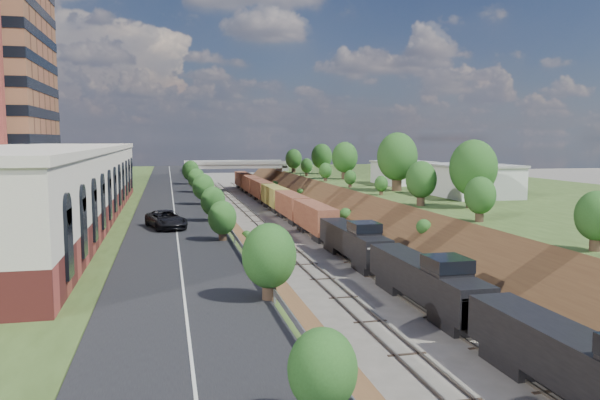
# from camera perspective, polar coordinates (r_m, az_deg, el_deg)

# --- Properties ---
(platform_left) EXTENTS (44.00, 180.00, 5.00)m
(platform_left) POSITION_cam_1_polar(r_m,az_deg,el_deg) (81.27, -24.72, -1.75)
(platform_left) COLOR #3B4F20
(platform_left) RESTS_ON ground
(platform_right) EXTENTS (44.00, 180.00, 5.00)m
(platform_right) POSITION_cam_1_polar(r_m,az_deg,el_deg) (93.49, 18.96, -0.58)
(platform_right) COLOR #3B4F20
(platform_right) RESTS_ON ground
(embankment_left) EXTENTS (10.00, 180.00, 10.00)m
(embankment_left) POSITION_cam_1_polar(r_m,az_deg,el_deg) (80.04, -9.01, -3.20)
(embankment_left) COLOR brown
(embankment_left) RESTS_ON ground
(embankment_right) EXTENTS (10.00, 180.00, 10.00)m
(embankment_right) POSITION_cam_1_polar(r_m,az_deg,el_deg) (84.37, 6.08, -2.68)
(embankment_right) COLOR brown
(embankment_right) RESTS_ON ground
(rail_left_track) EXTENTS (1.58, 180.00, 0.18)m
(rail_left_track) POSITION_cam_1_polar(r_m,az_deg,el_deg) (81.00, -3.07, -2.95)
(rail_left_track) COLOR gray
(rail_left_track) RESTS_ON ground
(rail_right_track) EXTENTS (1.58, 180.00, 0.18)m
(rail_right_track) POSITION_cam_1_polar(r_m,az_deg,el_deg) (82.03, 0.52, -2.83)
(rail_right_track) COLOR gray
(rail_right_track) RESTS_ON ground
(road) EXTENTS (8.00, 180.00, 0.10)m
(road) POSITION_cam_1_polar(r_m,az_deg,el_deg) (79.23, -12.32, 0.33)
(road) COLOR black
(road) RESTS_ON platform_left
(guardrail) EXTENTS (0.10, 171.00, 0.70)m
(guardrail) POSITION_cam_1_polar(r_m,az_deg,el_deg) (79.12, -9.36, 0.74)
(guardrail) COLOR #99999E
(guardrail) RESTS_ON platform_left
(commercial_building) EXTENTS (14.30, 62.30, 7.00)m
(commercial_building) POSITION_cam_1_polar(r_m,az_deg,el_deg) (58.22, -24.56, 1.34)
(commercial_building) COLOR maroon
(commercial_building) RESTS_ON platform_left
(overpass) EXTENTS (24.50, 8.30, 7.40)m
(overpass) POSITION_cam_1_polar(r_m,az_deg,el_deg) (141.99, -6.32, 2.83)
(overpass) COLOR gray
(overpass) RESTS_ON ground
(white_building_near) EXTENTS (9.00, 12.00, 4.00)m
(white_building_near) POSITION_cam_1_polar(r_m,az_deg,el_deg) (81.41, 16.34, 1.75)
(white_building_near) COLOR silver
(white_building_near) RESTS_ON platform_right
(white_building_far) EXTENTS (8.00, 10.00, 3.60)m
(white_building_far) POSITION_cam_1_polar(r_m,az_deg,el_deg) (100.95, 10.00, 2.57)
(white_building_far) COLOR silver
(white_building_far) RESTS_ON platform_right
(tree_right_large) EXTENTS (5.25, 5.25, 7.61)m
(tree_right_large) POSITION_cam_1_polar(r_m,az_deg,el_deg) (67.64, 16.54, 2.95)
(tree_right_large) COLOR #473323
(tree_right_large) RESTS_ON platform_right
(tree_left_crest) EXTENTS (2.45, 2.45, 3.55)m
(tree_left_crest) POSITION_cam_1_polar(r_m,az_deg,el_deg) (39.51, -6.38, -2.26)
(tree_left_crest) COLOR #473323
(tree_left_crest) RESTS_ON platform_left
(freight_train) EXTENTS (2.73, 139.93, 4.55)m
(freight_train) POSITION_cam_1_polar(r_m,az_deg,el_deg) (90.05, -0.75, -0.55)
(freight_train) COLOR black
(freight_train) RESTS_ON ground
(suv) EXTENTS (3.89, 5.94, 1.52)m
(suv) POSITION_cam_1_polar(r_m,az_deg,el_deg) (50.95, -12.93, -1.85)
(suv) COLOR black
(suv) RESTS_ON road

